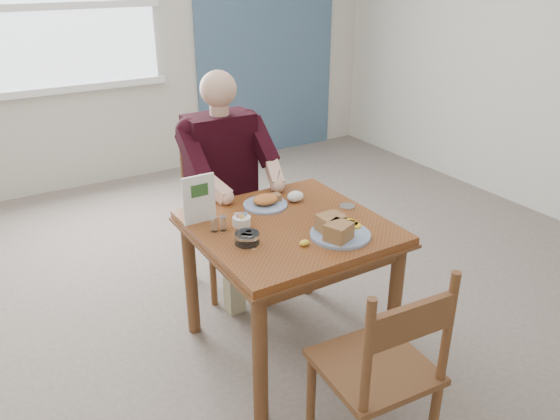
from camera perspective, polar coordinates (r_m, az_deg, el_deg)
floor at (r=3.12m, az=0.83°, el=-13.88°), size 6.00×6.00×0.00m
wall_back at (r=5.26m, az=-17.54°, el=17.65°), size 5.50×0.00×5.50m
accent_panel at (r=5.84m, az=-1.36°, el=19.31°), size 1.60×0.02×2.80m
lemon_wedge at (r=2.50m, az=2.57°, el=-3.45°), size 0.06×0.05×0.03m
napkin at (r=2.95m, az=1.61°, el=1.44°), size 0.11×0.10×0.06m
metal_dish at (r=2.91m, az=7.05°, el=0.37°), size 0.10×0.10×0.01m
window at (r=5.12m, az=-22.28°, el=19.12°), size 1.72×0.04×1.42m
table at (r=2.77m, az=0.91°, el=-3.48°), size 0.92×0.92×0.75m
chair_far at (r=3.47m, az=-6.11°, el=-0.48°), size 0.42×0.42×0.95m
chair_near at (r=2.26m, az=10.55°, el=-16.22°), size 0.45×0.45×0.95m
diner at (r=3.26m, az=-5.69°, el=4.24°), size 0.53×0.56×1.39m
near_plate at (r=2.59m, az=6.02°, el=-2.06°), size 0.35×0.35×0.10m
far_plate at (r=2.90m, az=-1.47°, el=0.89°), size 0.25×0.25×0.06m
caddy at (r=2.69m, az=-4.03°, el=-1.17°), size 0.11×0.11×0.07m
shakers at (r=2.64m, az=-6.43°, el=-1.42°), size 0.08×0.05×0.07m
creamer at (r=2.52m, az=-3.46°, el=-2.95°), size 0.13×0.13×0.05m
menu at (r=2.71m, az=-8.46°, el=1.16°), size 0.17×0.02×0.25m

